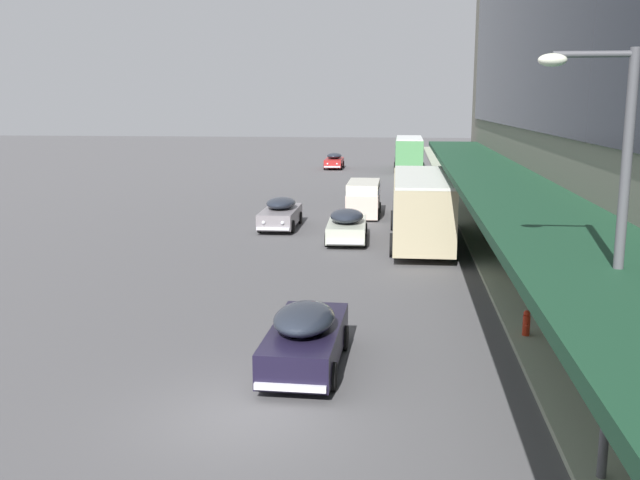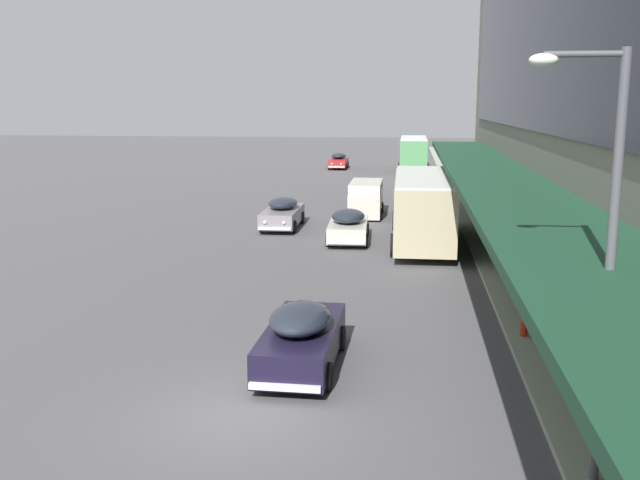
{
  "view_description": "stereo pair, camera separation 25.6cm",
  "coord_description": "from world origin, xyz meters",
  "px_view_note": "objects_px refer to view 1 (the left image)",
  "views": [
    {
      "loc": [
        3.01,
        -13.35,
        6.32
      ],
      "look_at": [
        0.04,
        12.51,
        1.3
      ],
      "focal_mm": 40.0,
      "sensor_mm": 36.0,
      "label": 1
    },
    {
      "loc": [
        3.27,
        -13.32,
        6.32
      ],
      "look_at": [
        0.04,
        12.51,
        1.3
      ],
      "focal_mm": 40.0,
      "sensor_mm": 36.0,
      "label": 2
    }
  ],
  "objects_px": {
    "vw_van": "(364,197)",
    "street_lamp": "(609,239)",
    "fire_hydrant": "(526,323)",
    "transit_bus_kerbside_front": "(421,204)",
    "sedan_far_back": "(334,161)",
    "transit_bus_kerbside_rear": "(409,151)",
    "pedestrian_at_kerb": "(558,276)",
    "sedan_trailing_near": "(281,213)",
    "sedan_lead_near": "(347,225)",
    "sedan_oncoming_front": "(420,197)",
    "sedan_lead_mid": "(306,337)"
  },
  "relations": [
    {
      "from": "transit_bus_kerbside_front",
      "to": "transit_bus_kerbside_rear",
      "type": "xyz_separation_m",
      "value": [
        -0.25,
        36.07,
        -0.01
      ]
    },
    {
      "from": "transit_bus_kerbside_rear",
      "to": "fire_hydrant",
      "type": "bearing_deg",
      "value": -86.78
    },
    {
      "from": "vw_van",
      "to": "fire_hydrant",
      "type": "bearing_deg",
      "value": -75.33
    },
    {
      "from": "sedan_lead_near",
      "to": "street_lamp",
      "type": "height_order",
      "value": "street_lamp"
    },
    {
      "from": "sedan_lead_mid",
      "to": "pedestrian_at_kerb",
      "type": "bearing_deg",
      "value": 37.62
    },
    {
      "from": "vw_van",
      "to": "street_lamp",
      "type": "distance_m",
      "value": 29.3
    },
    {
      "from": "sedan_trailing_near",
      "to": "sedan_far_back",
      "type": "relative_size",
      "value": 1.05
    },
    {
      "from": "sedan_oncoming_front",
      "to": "fire_hydrant",
      "type": "height_order",
      "value": "sedan_oncoming_front"
    },
    {
      "from": "transit_bus_kerbside_rear",
      "to": "street_lamp",
      "type": "bearing_deg",
      "value": -87.36
    },
    {
      "from": "sedan_lead_mid",
      "to": "pedestrian_at_kerb",
      "type": "xyz_separation_m",
      "value": [
        6.99,
        5.38,
        0.4
      ]
    },
    {
      "from": "transit_bus_kerbside_rear",
      "to": "sedan_lead_near",
      "type": "xyz_separation_m",
      "value": [
        -3.11,
        -35.98,
        -1.04
      ]
    },
    {
      "from": "pedestrian_at_kerb",
      "to": "fire_hydrant",
      "type": "relative_size",
      "value": 2.65
    },
    {
      "from": "transit_bus_kerbside_front",
      "to": "sedan_lead_near",
      "type": "xyz_separation_m",
      "value": [
        -3.37,
        0.09,
        -1.04
      ]
    },
    {
      "from": "sedan_oncoming_front",
      "to": "sedan_trailing_near",
      "type": "distance_m",
      "value": 10.24
    },
    {
      "from": "sedan_far_back",
      "to": "vw_van",
      "type": "relative_size",
      "value": 1.02
    },
    {
      "from": "transit_bus_kerbside_front",
      "to": "sedan_far_back",
      "type": "relative_size",
      "value": 2.15
    },
    {
      "from": "vw_van",
      "to": "transit_bus_kerbside_front",
      "type": "bearing_deg",
      "value": -68.91
    },
    {
      "from": "sedan_oncoming_front",
      "to": "street_lamp",
      "type": "bearing_deg",
      "value": -86.06
    },
    {
      "from": "vw_van",
      "to": "street_lamp",
      "type": "xyz_separation_m",
      "value": [
        5.38,
        -28.64,
        3.12
      ]
    },
    {
      "from": "pedestrian_at_kerb",
      "to": "fire_hydrant",
      "type": "bearing_deg",
      "value": -116.16
    },
    {
      "from": "transit_bus_kerbside_rear",
      "to": "sedan_far_back",
      "type": "bearing_deg",
      "value": 171.85
    },
    {
      "from": "sedan_oncoming_front",
      "to": "vw_van",
      "type": "xyz_separation_m",
      "value": [
        -3.22,
        -2.8,
        0.34
      ]
    },
    {
      "from": "transit_bus_kerbside_rear",
      "to": "sedan_trailing_near",
      "type": "bearing_deg",
      "value": -101.7
    },
    {
      "from": "sedan_lead_mid",
      "to": "street_lamp",
      "type": "relative_size",
      "value": 0.65
    },
    {
      "from": "pedestrian_at_kerb",
      "to": "street_lamp",
      "type": "bearing_deg",
      "value": -98.37
    },
    {
      "from": "transit_bus_kerbside_front",
      "to": "sedan_far_back",
      "type": "bearing_deg",
      "value": 101.39
    },
    {
      "from": "vw_van",
      "to": "sedan_trailing_near",
      "type": "bearing_deg",
      "value": -132.04
    },
    {
      "from": "street_lamp",
      "to": "fire_hydrant",
      "type": "height_order",
      "value": "street_lamp"
    },
    {
      "from": "transit_bus_kerbside_front",
      "to": "fire_hydrant",
      "type": "distance_m",
      "value": 13.66
    },
    {
      "from": "fire_hydrant",
      "to": "pedestrian_at_kerb",
      "type": "bearing_deg",
      "value": 63.84
    },
    {
      "from": "pedestrian_at_kerb",
      "to": "transit_bus_kerbside_rear",
      "type": "bearing_deg",
      "value": 95.04
    },
    {
      "from": "sedan_lead_near",
      "to": "transit_bus_kerbside_front",
      "type": "bearing_deg",
      "value": -1.56
    },
    {
      "from": "transit_bus_kerbside_front",
      "to": "transit_bus_kerbside_rear",
      "type": "distance_m",
      "value": 36.07
    },
    {
      "from": "sedan_trailing_near",
      "to": "sedan_far_back",
      "type": "bearing_deg",
      "value": 90.76
    },
    {
      "from": "sedan_trailing_near",
      "to": "sedan_far_back",
      "type": "xyz_separation_m",
      "value": [
        -0.45,
        33.74,
        -0.01
      ]
    },
    {
      "from": "sedan_far_back",
      "to": "pedestrian_at_kerb",
      "type": "xyz_separation_m",
      "value": [
        11.34,
        -47.73,
        0.42
      ]
    },
    {
      "from": "vw_van",
      "to": "fire_hydrant",
      "type": "xyz_separation_m",
      "value": [
        5.54,
        -21.17,
        -0.6
      ]
    },
    {
      "from": "transit_bus_kerbside_rear",
      "to": "sedan_far_back",
      "type": "distance_m",
      "value": 7.37
    },
    {
      "from": "sedan_lead_mid",
      "to": "sedan_far_back",
      "type": "xyz_separation_m",
      "value": [
        -4.35,
        53.12,
        -0.03
      ]
    },
    {
      "from": "sedan_lead_mid",
      "to": "street_lamp",
      "type": "xyz_separation_m",
      "value": [
        5.49,
        -4.81,
        3.43
      ]
    },
    {
      "from": "sedan_trailing_near",
      "to": "transit_bus_kerbside_rear",
      "type": "bearing_deg",
      "value": 78.3
    },
    {
      "from": "sedan_lead_near",
      "to": "sedan_trailing_near",
      "type": "distance_m",
      "value": 4.91
    },
    {
      "from": "transit_bus_kerbside_rear",
      "to": "pedestrian_at_kerb",
      "type": "xyz_separation_m",
      "value": [
        4.12,
        -46.7,
        -0.61
      ]
    },
    {
      "from": "sedan_far_back",
      "to": "vw_van",
      "type": "bearing_deg",
      "value": -81.34
    },
    {
      "from": "sedan_trailing_near",
      "to": "pedestrian_at_kerb",
      "type": "bearing_deg",
      "value": -52.1
    },
    {
      "from": "sedan_oncoming_front",
      "to": "fire_hydrant",
      "type": "bearing_deg",
      "value": -84.47
    },
    {
      "from": "transit_bus_kerbside_front",
      "to": "sedan_lead_near",
      "type": "height_order",
      "value": "transit_bus_kerbside_front"
    },
    {
      "from": "sedan_lead_mid",
      "to": "fire_hydrant",
      "type": "distance_m",
      "value": 6.25
    },
    {
      "from": "sedan_far_back",
      "to": "sedan_lead_near",
      "type": "bearing_deg",
      "value": -83.67
    },
    {
      "from": "transit_bus_kerbside_rear",
      "to": "sedan_oncoming_front",
      "type": "distance_m",
      "value": 25.48
    }
  ]
}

